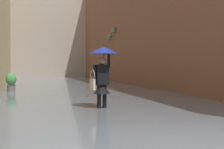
{
  "coord_description": "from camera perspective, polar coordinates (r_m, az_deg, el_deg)",
  "views": [
    {
      "loc": [
        2.95,
        4.41,
        1.41
      ],
      "look_at": [
        0.25,
        -5.02,
        1.09
      ],
      "focal_mm": 51.63,
      "sensor_mm": 36.0,
      "label": 1
    }
  ],
  "objects": [
    {
      "name": "building_facade_left",
      "position": [
        20.82,
        5.94,
        11.08
      ],
      "size": [
        2.04,
        33.32,
        9.5
      ],
      "color": "brown",
      "rests_on": "ground_plane"
    },
    {
      "name": "potted_plant_mid_left",
      "position": [
        26.41,
        -1.71,
        -0.21
      ],
      "size": [
        0.43,
        0.43,
        0.89
      ],
      "color": "brown",
      "rests_on": "ground_plane"
    },
    {
      "name": "ground_plane",
      "position": [
        19.35,
        -7.17,
        -2.33
      ],
      "size": [
        73.3,
        73.3,
        0.0
      ],
      "primitive_type": "plane",
      "color": "gray"
    },
    {
      "name": "flood_water",
      "position": [
        19.35,
        -7.17,
        -2.17
      ],
      "size": [
        8.42,
        35.32,
        0.1
      ],
      "primitive_type": "cube",
      "color": "slate",
      "rests_on": "ground_plane"
    },
    {
      "name": "building_facade_far",
      "position": [
        34.94,
        -11.15,
        7.62
      ],
      "size": [
        11.22,
        1.8,
        9.87
      ],
      "primitive_type": "cube",
      "color": "#A89989",
      "rests_on": "ground_plane"
    },
    {
      "name": "person_wading",
      "position": [
        9.54,
        -1.69,
        1.44
      ],
      "size": [
        0.89,
        0.89,
        2.0
      ],
      "color": "black",
      "rests_on": "ground_plane"
    },
    {
      "name": "potted_plant_near_right",
      "position": [
        16.3,
        -17.43,
        -1.27
      ],
      "size": [
        0.5,
        0.5,
        0.99
      ],
      "color": "#66605B",
      "rests_on": "ground_plane"
    }
  ]
}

